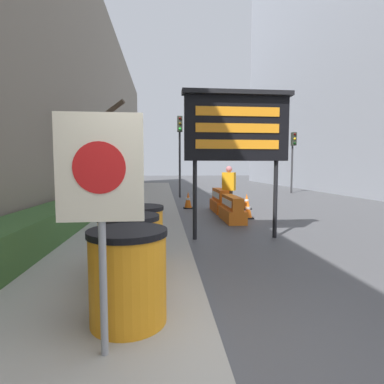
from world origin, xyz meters
name	(u,v)px	position (x,y,z in m)	size (l,w,h in m)	color
ground_plane	(229,381)	(0.00, 0.00, 0.00)	(120.00, 120.00, 0.00)	#474749
building_left_facade	(75,73)	(-3.79, 9.80, 5.26)	(0.40, 50.40, 10.53)	#706656
hedge_strip	(32,232)	(-2.99, 3.64, 0.48)	(0.90, 7.15, 0.64)	#335628
bare_tree	(89,156)	(-3.03, 8.36, 2.09)	(2.27, 2.28, 3.96)	#4C3D2D
barrel_drum_foreground	(128,276)	(-0.85, 0.71, 0.62)	(0.78, 0.78, 0.93)	orange
barrel_drum_middle	(129,251)	(-0.95, 1.59, 0.62)	(0.78, 0.78, 0.93)	orange
barrel_drum_back	(139,235)	(-0.89, 2.47, 0.62)	(0.78, 0.78, 0.93)	orange
warning_sign	(100,186)	(-0.99, 0.18, 1.54)	(0.67, 0.08, 1.95)	gray
message_board	(237,128)	(1.19, 4.67, 2.58)	(2.53, 0.36, 3.41)	black
jersey_barrier_orange_near	(232,210)	(1.64, 7.01, 0.35)	(0.56, 1.67, 0.79)	orange
jersey_barrier_orange_far	(220,202)	(1.64, 8.99, 0.38)	(0.54, 1.73, 0.86)	orange
traffic_cone_near	(188,200)	(0.50, 10.02, 0.34)	(0.39, 0.39, 0.69)	black
traffic_cone_mid	(247,202)	(2.84, 9.58, 0.31)	(0.35, 0.35, 0.63)	black
traffic_cone_far	(248,210)	(2.27, 7.38, 0.30)	(0.34, 0.34, 0.61)	black
traffic_light_near_curb	(180,140)	(0.41, 14.51, 3.23)	(0.28, 0.44, 4.48)	#2D2D30
traffic_light_far_side	(293,149)	(7.85, 16.58, 2.85)	(0.28, 0.45, 3.93)	#2D2D30
pedestrian_worker	(229,185)	(1.90, 8.64, 1.02)	(0.53, 0.46, 1.73)	#514C42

